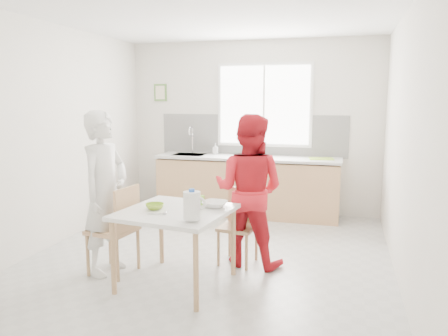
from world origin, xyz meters
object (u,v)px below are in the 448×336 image
object	(u,v)px
bowl_white	(215,204)
bowl_green	(155,206)
wine_bottle_b	(258,146)
person_red	(249,190)
milk_jug	(192,205)
dining_table	(176,218)
chair_far	(240,222)
chair_left	(118,226)
person_white	(105,193)
wine_bottle_a	(253,146)

from	to	relation	value
bowl_white	bowl_green	bearing A→B (deg)	-156.47
bowl_white	wine_bottle_b	distance (m)	2.64
person_red	milk_jug	xyz separation A→B (m)	(-0.27, -1.04, 0.07)
dining_table	bowl_green	world-z (taller)	bowl_green
chair_far	bowl_white	size ratio (longest dim) A/B	3.42
dining_table	milk_jug	xyz separation A→B (m)	(0.29, -0.32, 0.22)
bowl_white	person_red	bearing A→B (deg)	65.98
bowl_white	milk_jug	bearing A→B (deg)	-94.84
chair_far	bowl_white	bearing A→B (deg)	-95.08
bowl_green	milk_jug	size ratio (longest dim) A/B	0.66
dining_table	chair_far	size ratio (longest dim) A/B	1.33
chair_left	bowl_green	distance (m)	0.55
person_red	wine_bottle_b	size ratio (longest dim) A/B	5.48
bowl_green	bowl_white	distance (m)	0.58
chair_far	milk_jug	xyz separation A→B (m)	(-0.17, -1.08, 0.44)
person_white	bowl_green	xyz separation A→B (m)	(0.61, -0.13, -0.07)
person_red	milk_jug	bearing A→B (deg)	82.72
bowl_white	wine_bottle_b	size ratio (longest dim) A/B	0.80
person_white	bowl_green	world-z (taller)	person_white
dining_table	wine_bottle_b	xyz separation A→B (m)	(0.24, 2.83, 0.40)
chair_far	person_white	xyz separation A→B (m)	(-1.27, -0.65, 0.39)
dining_table	chair_left	distance (m)	0.70
person_red	wine_bottle_a	xyz separation A→B (m)	(-0.39, 2.09, 0.26)
chair_left	chair_far	world-z (taller)	chair_left
chair_far	person_white	size ratio (longest dim) A/B	0.49
bowl_white	milk_jug	distance (m)	0.54
wine_bottle_a	chair_left	bearing A→B (deg)	-107.09
bowl_white	milk_jug	xyz separation A→B (m)	(-0.04, -0.53, 0.11)
person_white	wine_bottle_a	size ratio (longest dim) A/B	5.27
milk_jug	wine_bottle_a	xyz separation A→B (m)	(-0.12, 3.13, 0.19)
dining_table	milk_jug	world-z (taller)	milk_jug
person_white	wine_bottle_a	xyz separation A→B (m)	(0.98, 2.71, 0.24)
chair_far	person_red	world-z (taller)	person_red
bowl_white	wine_bottle_a	bearing A→B (deg)	93.64
bowl_white	wine_bottle_a	world-z (taller)	wine_bottle_a
bowl_green	person_red	bearing A→B (deg)	44.37
person_red	bowl_green	xyz separation A→B (m)	(-0.76, -0.75, -0.05)
person_white	wine_bottle_a	world-z (taller)	person_white
person_red	bowl_green	bearing A→B (deg)	51.81
bowl_white	chair_left	bearing A→B (deg)	-173.13
person_white	wine_bottle_b	world-z (taller)	person_white
chair_left	wine_bottle_b	xyz separation A→B (m)	(0.91, 2.74, 0.56)
wine_bottle_a	bowl_white	bearing A→B (deg)	-86.36
person_red	wine_bottle_a	world-z (taller)	person_red
bowl_white	wine_bottle_a	xyz separation A→B (m)	(-0.17, 2.61, 0.30)
chair_far	wine_bottle_a	bearing A→B (deg)	105.42
chair_far	milk_jug	size ratio (longest dim) A/B	3.08
milk_jug	wine_bottle_b	bearing A→B (deg)	98.28
chair_far	milk_jug	world-z (taller)	milk_jug
bowl_white	wine_bottle_b	bearing A→B (deg)	91.99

